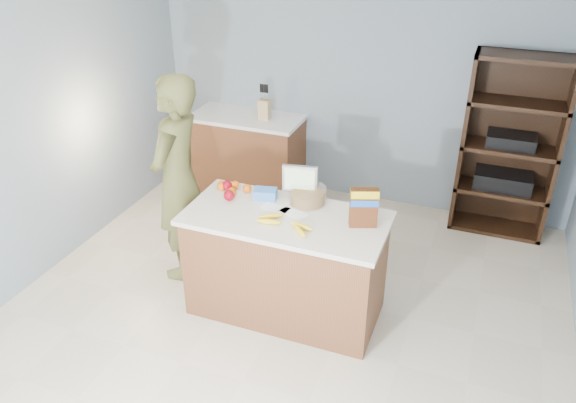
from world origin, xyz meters
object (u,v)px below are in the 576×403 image
(counter_peninsula, at_px, (286,268))
(cereal_box, at_px, (364,205))
(shelving_unit, at_px, (509,149))
(tv, at_px, (300,180))
(person, at_px, (178,180))

(counter_peninsula, xyz_separation_m, cereal_box, (0.58, 0.07, 0.66))
(shelving_unit, relative_size, tv, 6.38)
(shelving_unit, height_order, tv, shelving_unit)
(counter_peninsula, height_order, cereal_box, cereal_box)
(counter_peninsula, distance_m, shelving_unit, 2.61)
(person, relative_size, cereal_box, 6.03)
(tv, xyz_separation_m, cereal_box, (0.58, -0.25, 0.02))
(tv, bearing_deg, cereal_box, -22.88)
(shelving_unit, bearing_deg, counter_peninsula, -127.11)
(tv, relative_size, cereal_box, 0.93)
(shelving_unit, bearing_deg, person, -145.08)
(tv, bearing_deg, person, -174.94)
(person, height_order, tv, person)
(cereal_box, bearing_deg, person, 174.77)
(counter_peninsula, relative_size, cereal_box, 5.13)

